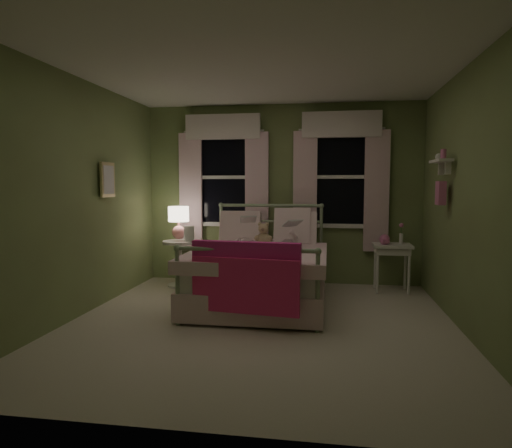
% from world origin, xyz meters
% --- Properties ---
extents(room_shell, '(4.20, 4.20, 4.20)m').
position_xyz_m(room_shell, '(0.00, 0.00, 1.30)').
color(room_shell, beige).
rests_on(room_shell, ground).
extents(bed, '(1.58, 2.04, 1.18)m').
position_xyz_m(bed, '(-0.11, 0.82, 0.38)').
color(bed, white).
rests_on(bed, ground).
extents(pink_throw, '(1.10, 0.26, 0.71)m').
position_xyz_m(pink_throw, '(-0.12, -0.19, 0.61)').
color(pink_throw, '#E22C8D').
rests_on(pink_throw, bed).
extents(child_left, '(0.31, 0.20, 0.84)m').
position_xyz_m(child_left, '(-0.40, 1.26, 0.99)').
color(child_left, '#F7D1DD').
rests_on(child_left, bed).
extents(child_right, '(0.38, 0.30, 0.78)m').
position_xyz_m(child_right, '(0.16, 1.26, 0.96)').
color(child_right, '#F7D1DD').
rests_on(child_right, bed).
extents(book_left, '(0.22, 0.16, 0.26)m').
position_xyz_m(book_left, '(-0.40, 1.01, 0.96)').
color(book_left, beige).
rests_on(book_left, child_left).
extents(book_right, '(0.22, 0.18, 0.26)m').
position_xyz_m(book_right, '(0.16, 1.01, 0.92)').
color(book_right, beige).
rests_on(book_right, child_right).
extents(teddy_bear, '(0.23, 0.19, 0.31)m').
position_xyz_m(teddy_bear, '(-0.12, 1.10, 0.79)').
color(teddy_bear, tan).
rests_on(teddy_bear, bed).
extents(nightstand_left, '(0.46, 0.46, 0.65)m').
position_xyz_m(nightstand_left, '(-1.39, 1.57, 0.42)').
color(nightstand_left, white).
rests_on(nightstand_left, ground).
extents(table_lamp, '(0.29, 0.29, 0.46)m').
position_xyz_m(table_lamp, '(-1.39, 1.57, 0.95)').
color(table_lamp, pink).
rests_on(table_lamp, nightstand_left).
extents(book_nightstand, '(0.21, 0.26, 0.02)m').
position_xyz_m(book_nightstand, '(-1.29, 1.49, 0.66)').
color(book_nightstand, beige).
rests_on(book_nightstand, nightstand_left).
extents(nightstand_right, '(0.50, 0.40, 0.64)m').
position_xyz_m(nightstand_right, '(1.53, 1.68, 0.55)').
color(nightstand_right, white).
rests_on(nightstand_right, ground).
extents(pink_toy, '(0.14, 0.20, 0.14)m').
position_xyz_m(pink_toy, '(1.43, 1.68, 0.71)').
color(pink_toy, pink).
rests_on(pink_toy, nightstand_right).
extents(bud_vase, '(0.06, 0.06, 0.28)m').
position_xyz_m(bud_vase, '(1.65, 1.73, 0.79)').
color(bud_vase, white).
rests_on(bud_vase, nightstand_right).
extents(window_left, '(1.34, 0.13, 1.96)m').
position_xyz_m(window_left, '(-0.85, 2.03, 1.62)').
color(window_left, black).
rests_on(window_left, room_shell).
extents(window_right, '(1.34, 0.13, 1.96)m').
position_xyz_m(window_right, '(0.85, 2.03, 1.62)').
color(window_right, black).
rests_on(window_right, room_shell).
extents(wall_shelf, '(0.15, 0.50, 0.60)m').
position_xyz_m(wall_shelf, '(1.90, 0.70, 1.52)').
color(wall_shelf, white).
rests_on(wall_shelf, room_shell).
extents(framed_picture, '(0.03, 0.32, 0.42)m').
position_xyz_m(framed_picture, '(-1.95, 0.60, 1.50)').
color(framed_picture, beige).
rests_on(framed_picture, room_shell).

